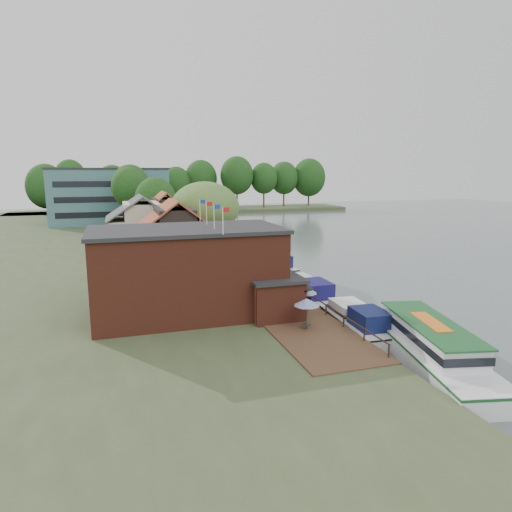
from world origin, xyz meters
TOP-DOWN VIEW (x-y plane):
  - ground at (0.00, 0.00)m, footprint 260.00×260.00m
  - land_bank at (-30.00, 35.00)m, footprint 50.00×140.00m
  - quay_deck at (-8.00, 10.00)m, footprint 6.00×50.00m
  - quay_rail at (-5.30, 10.50)m, footprint 0.20×49.00m
  - pub at (-14.00, -1.00)m, footprint 20.00×11.00m
  - hotel_block at (-22.00, 70.00)m, footprint 25.40×12.40m
  - cottage_a at (-15.00, 14.00)m, footprint 8.60×7.60m
  - cottage_b at (-18.00, 24.00)m, footprint 9.60×8.60m
  - cottage_c at (-14.00, 33.00)m, footprint 7.60×7.60m
  - willow at (-10.50, 19.00)m, footprint 8.60×8.60m
  - umbrella_0 at (-8.20, -7.60)m, footprint 1.98×1.98m
  - umbrella_1 at (-6.90, -4.39)m, footprint 1.94×1.94m
  - umbrella_2 at (-7.38, -1.33)m, footprint 2.43×2.43m
  - umbrella_3 at (-6.72, 2.80)m, footprint 2.45×2.45m
  - umbrella_4 at (-7.98, 4.42)m, footprint 2.19×2.19m
  - umbrella_5 at (-7.54, 8.26)m, footprint 2.19×2.19m
  - umbrella_6 at (-6.76, 10.88)m, footprint 2.12×2.12m
  - cruiser_0 at (-3.40, -6.79)m, footprint 3.79×10.29m
  - cruiser_1 at (-3.98, 2.10)m, footprint 3.62×10.90m
  - cruiser_2 at (-2.89, 15.79)m, footprint 4.88×11.06m
  - tour_boat at (-1.92, -14.07)m, footprint 6.67×14.17m
  - swan at (-4.50, -9.59)m, footprint 0.44×0.44m
  - bank_tree_0 at (-14.56, 41.62)m, footprint 6.98×6.98m
  - bank_tree_1 at (-18.50, 51.44)m, footprint 6.30×6.30m
  - bank_tree_2 at (-17.88, 58.36)m, footprint 7.63×7.63m
  - bank_tree_3 at (-16.47, 78.32)m, footprint 8.53×8.53m
  - bank_tree_4 at (-13.33, 84.63)m, footprint 8.64×8.64m
  - bank_tree_5 at (-17.86, 95.91)m, footprint 7.43×7.43m

SIDE VIEW (x-z plane):
  - ground at x=0.00m, z-range 0.00..0.00m
  - swan at x=-4.50m, z-range 0.00..0.44m
  - land_bank at x=-30.00m, z-range 0.00..1.00m
  - quay_deck at x=-8.00m, z-range 1.00..1.10m
  - cruiser_0 at x=-3.40m, z-range 0.00..2.47m
  - cruiser_2 at x=-2.89m, z-range 0.00..2.62m
  - cruiser_1 at x=-3.98m, z-range 0.00..2.67m
  - tour_boat at x=-1.92m, z-range 0.00..2.98m
  - quay_rail at x=-5.30m, z-range 1.00..2.00m
  - umbrella_0 at x=-8.20m, z-range 1.10..3.48m
  - umbrella_1 at x=-6.90m, z-range 1.10..3.48m
  - umbrella_2 at x=-7.38m, z-range 1.10..3.48m
  - umbrella_3 at x=-6.72m, z-range 1.10..3.48m
  - umbrella_4 at x=-7.98m, z-range 1.10..3.48m
  - umbrella_5 at x=-7.54m, z-range 1.10..3.48m
  - umbrella_6 at x=-6.76m, z-range 1.10..3.48m
  - pub at x=-14.00m, z-range 1.00..8.30m
  - cottage_a at x=-15.00m, z-range 1.00..9.50m
  - cottage_b at x=-18.00m, z-range 1.00..9.50m
  - cottage_c at x=-14.00m, z-range 1.00..9.50m
  - willow at x=-10.50m, z-range 1.00..11.43m
  - bank_tree_0 at x=-14.56m, z-range 1.00..11.68m
  - bank_tree_3 at x=-16.47m, z-range 1.00..12.92m
  - bank_tree_4 at x=-13.33m, z-range 1.00..12.99m
  - hotel_block at x=-22.00m, z-range 1.00..13.30m
  - bank_tree_1 at x=-18.50m, z-range 1.00..13.31m
  - bank_tree_5 at x=-17.86m, z-range 1.00..13.90m
  - bank_tree_2 at x=-17.88m, z-range 1.00..13.91m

